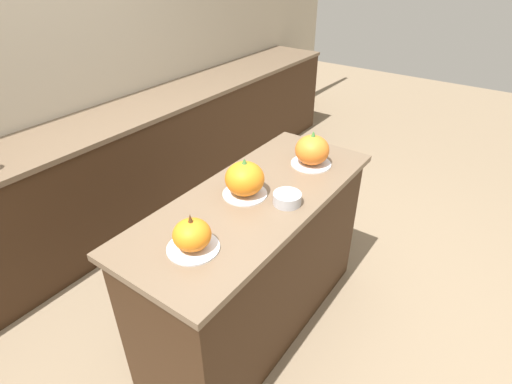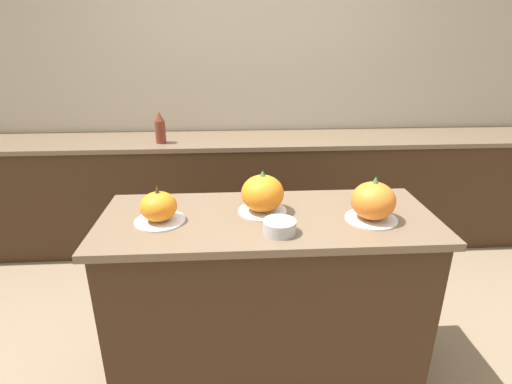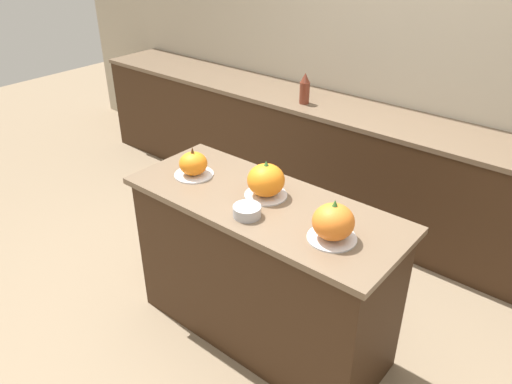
# 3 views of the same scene
# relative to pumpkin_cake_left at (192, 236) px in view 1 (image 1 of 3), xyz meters

# --- Properties ---
(ground_plane) EXTENTS (12.00, 12.00, 0.00)m
(ground_plane) POSITION_rel_pumpkin_cake_left_xyz_m (0.49, 0.02, -1.00)
(ground_plane) COLOR #847056
(wall_back) EXTENTS (8.00, 0.06, 2.50)m
(wall_back) POSITION_rel_pumpkin_cake_left_xyz_m (0.49, 1.86, 0.25)
(wall_back) COLOR #B2A893
(wall_back) RESTS_ON ground_plane
(kitchen_island) EXTENTS (1.55, 0.62, 0.93)m
(kitchen_island) POSITION_rel_pumpkin_cake_left_xyz_m (0.49, 0.02, -0.53)
(kitchen_island) COLOR #382314
(kitchen_island) RESTS_ON ground_plane
(back_counter) EXTENTS (6.00, 0.60, 0.93)m
(back_counter) POSITION_rel_pumpkin_cake_left_xyz_m (0.49, 1.53, -0.53)
(back_counter) COLOR #382314
(back_counter) RESTS_ON ground_plane
(pumpkin_cake_left) EXTENTS (0.23, 0.23, 0.18)m
(pumpkin_cake_left) POSITION_rel_pumpkin_cake_left_xyz_m (0.00, 0.00, 0.00)
(pumpkin_cake_left) COLOR silver
(pumpkin_cake_left) RESTS_ON kitchen_island
(pumpkin_cake_center) EXTENTS (0.23, 0.23, 0.21)m
(pumpkin_cake_center) POSITION_rel_pumpkin_cake_left_xyz_m (0.47, 0.08, 0.02)
(pumpkin_cake_center) COLOR silver
(pumpkin_cake_center) RESTS_ON kitchen_island
(pumpkin_cake_right) EXTENTS (0.23, 0.23, 0.21)m
(pumpkin_cake_right) POSITION_rel_pumpkin_cake_left_xyz_m (0.95, -0.04, 0.02)
(pumpkin_cake_right) COLOR silver
(pumpkin_cake_right) RESTS_ON kitchen_island
(mixing_bowl) EXTENTS (0.14, 0.14, 0.06)m
(mixing_bowl) POSITION_rel_pumpkin_cake_left_xyz_m (0.52, -0.14, -0.04)
(mixing_bowl) COLOR #ADADB2
(mixing_bowl) RESTS_ON kitchen_island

